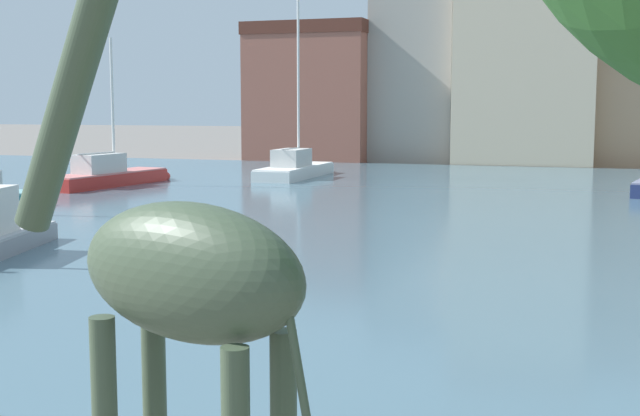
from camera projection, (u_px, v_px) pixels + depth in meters
harbor_water at (439, 210)px, 28.66m from camera, size 76.55×41.91×0.26m
giraffe_statue at (172, 284)px, 5.29m from camera, size 2.77×1.30×4.95m
sailboat_red at (115, 178)px, 36.64m from camera, size 2.34×7.72×6.61m
sailboat_white at (299, 170)px, 41.06m from camera, size 1.94×7.77×9.20m
townhouse_wide_warehouse at (314, 94)px, 54.46m from camera, size 8.01×5.90×8.97m
townhouse_tall_gabled at (422, 75)px, 54.70m from camera, size 5.30×8.15×11.43m
townhouse_narrow_midrow at (528, 54)px, 50.60m from camera, size 8.23×6.93×13.68m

